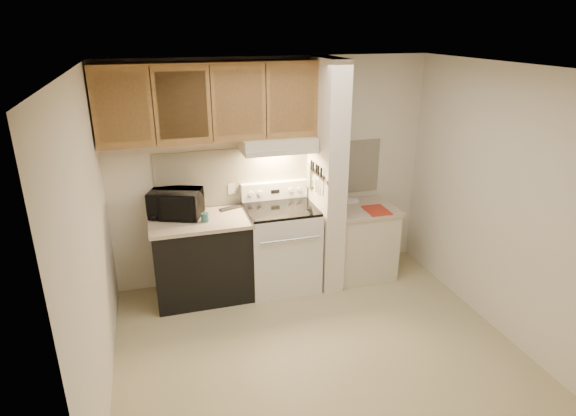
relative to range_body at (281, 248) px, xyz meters
name	(u,v)px	position (x,y,z in m)	size (l,w,h in m)	color
floor	(314,344)	(0.00, -1.16, -0.46)	(3.60, 3.60, 0.00)	tan
ceiling	(321,68)	(0.00, -1.16, 2.04)	(3.60, 3.60, 0.00)	white
wall_back	(273,172)	(0.00, 0.34, 0.79)	(3.60, 0.02, 2.50)	beige
wall_left	(91,247)	(-1.80, -1.16, 0.79)	(0.02, 3.00, 2.50)	beige
wall_right	(497,200)	(1.80, -1.16, 0.79)	(0.02, 3.00, 2.50)	beige
backsplash	(273,173)	(0.00, 0.33, 0.78)	(2.60, 0.02, 0.63)	white
range_body	(281,248)	(0.00, 0.00, 0.00)	(0.76, 0.65, 0.92)	silver
oven_window	(289,257)	(0.00, -0.32, 0.04)	(0.50, 0.01, 0.30)	black
oven_handle	(290,240)	(0.00, -0.35, 0.26)	(0.02, 0.02, 0.65)	silver
cooktop	(281,209)	(0.00, 0.00, 0.48)	(0.74, 0.64, 0.03)	black
range_backguard	(274,190)	(0.00, 0.28, 0.59)	(0.76, 0.08, 0.20)	silver
range_display	(275,191)	(0.00, 0.24, 0.59)	(0.10, 0.01, 0.04)	black
range_knob_left_outer	(251,194)	(-0.28, 0.24, 0.59)	(0.05, 0.05, 0.02)	silver
range_knob_left_inner	(260,193)	(-0.18, 0.24, 0.59)	(0.05, 0.05, 0.02)	silver
range_knob_right_inner	(291,190)	(0.18, 0.24, 0.59)	(0.05, 0.05, 0.02)	silver
range_knob_right_outer	(299,189)	(0.28, 0.24, 0.59)	(0.05, 0.05, 0.02)	silver
dishwasher_front	(202,260)	(-0.88, 0.01, -0.03)	(1.00, 0.63, 0.87)	black
left_countertop	(200,221)	(-0.88, 0.01, 0.43)	(1.04, 0.67, 0.04)	#BCA890
spoon_rest	(230,208)	(-0.52, 0.21, 0.46)	(0.25, 0.08, 0.02)	black
teal_jar	(205,217)	(-0.83, -0.07, 0.49)	(0.08, 0.08, 0.09)	#28595E
outlet	(232,189)	(-0.48, 0.32, 0.64)	(0.08, 0.01, 0.12)	beige
microwave	(176,204)	(-1.10, 0.15, 0.59)	(0.52, 0.35, 0.29)	black
partition_pillar	(326,177)	(0.51, -0.01, 0.79)	(0.22, 0.70, 2.50)	beige
pillar_trim	(316,173)	(0.39, -0.01, 0.84)	(0.01, 0.70, 0.04)	olive
knife_strip	(317,173)	(0.39, -0.06, 0.86)	(0.02, 0.42, 0.04)	black
knife_blade_a	(321,186)	(0.38, -0.20, 0.76)	(0.01, 0.04, 0.16)	silver
knife_handle_a	(321,173)	(0.38, -0.21, 0.91)	(0.02, 0.02, 0.10)	black
knife_blade_b	(318,185)	(0.38, -0.12, 0.75)	(0.01, 0.04, 0.18)	silver
knife_handle_b	(318,170)	(0.38, -0.12, 0.91)	(0.02, 0.02, 0.10)	black
knife_blade_c	(316,184)	(0.38, -0.06, 0.74)	(0.01, 0.04, 0.20)	silver
knife_handle_c	(317,169)	(0.38, -0.06, 0.91)	(0.02, 0.02, 0.10)	black
knife_blade_d	(313,180)	(0.38, 0.03, 0.76)	(0.01, 0.04, 0.16)	silver
knife_handle_d	(313,166)	(0.38, 0.04, 0.91)	(0.02, 0.02, 0.10)	black
knife_blade_e	(311,179)	(0.38, 0.10, 0.75)	(0.01, 0.04, 0.18)	silver
knife_handle_e	(311,165)	(0.38, 0.10, 0.91)	(0.02, 0.02, 0.10)	black
oven_mitt	(310,176)	(0.38, 0.17, 0.76)	(0.03, 0.11, 0.26)	gray
right_cab_base	(361,242)	(0.97, -0.01, -0.06)	(0.70, 0.60, 0.81)	beige
right_countertop	(363,209)	(0.97, -0.01, 0.37)	(0.74, 0.64, 0.04)	#BCA890
red_folder	(377,210)	(1.07, -0.16, 0.40)	(0.24, 0.33, 0.01)	#AB2E1C
white_box	(353,201)	(0.92, 0.17, 0.41)	(0.13, 0.09, 0.04)	white
range_hood	(278,144)	(0.00, 0.12, 1.17)	(0.78, 0.44, 0.15)	beige
hood_lip	(283,153)	(0.00, -0.08, 1.12)	(0.78, 0.04, 0.06)	beige
upper_cabinets	(209,102)	(-0.69, 0.17, 1.62)	(2.18, 0.33, 0.77)	olive
cab_door_a	(122,108)	(-1.51, 0.01, 1.62)	(0.46, 0.01, 0.63)	olive
cab_gap_a	(153,107)	(-1.23, 0.01, 1.62)	(0.01, 0.01, 0.73)	black
cab_door_b	(183,105)	(-0.96, 0.01, 1.62)	(0.46, 0.01, 0.63)	olive
cab_gap_b	(211,104)	(-0.69, 0.01, 1.62)	(0.01, 0.01, 0.73)	black
cab_door_c	(239,103)	(-0.42, 0.01, 1.62)	(0.46, 0.01, 0.63)	olive
cab_gap_c	(266,102)	(-0.14, 0.01, 1.62)	(0.01, 0.01, 0.73)	black
cab_door_d	(292,101)	(0.13, 0.01, 1.62)	(0.46, 0.01, 0.63)	olive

